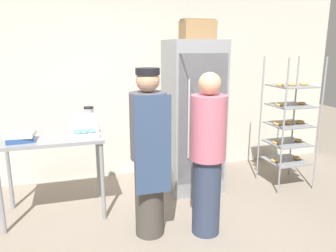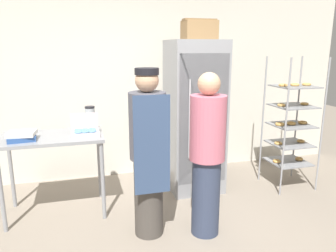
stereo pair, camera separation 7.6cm
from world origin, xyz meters
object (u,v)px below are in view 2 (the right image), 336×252
at_px(cardboard_storage_box, 199,30).
at_px(binder_stack, 22,136).
at_px(refrigerator, 194,117).
at_px(blender_pitcher, 90,119).
at_px(donut_box, 85,132).
at_px(baking_rack, 291,124).
at_px(person_customer, 207,155).
at_px(person_baker, 148,152).

bearing_deg(cardboard_storage_box, binder_stack, -167.60).
bearing_deg(refrigerator, blender_pitcher, -176.00).
relative_size(donut_box, cardboard_storage_box, 0.71).
bearing_deg(binder_stack, cardboard_storage_box, 12.40).
bearing_deg(baking_rack, person_customer, -151.88).
xyz_separation_m(blender_pitcher, binder_stack, (-0.71, -0.27, -0.08)).
bearing_deg(baking_rack, refrigerator, 167.58).
height_order(donut_box, person_customer, person_customer).
bearing_deg(binder_stack, baking_rack, 1.49).
xyz_separation_m(baking_rack, person_customer, (-1.53, -0.82, -0.03)).
height_order(blender_pitcher, binder_stack, blender_pitcher).
relative_size(cardboard_storage_box, person_customer, 0.26).
height_order(person_baker, person_customer, person_baker).
bearing_deg(donut_box, baking_rack, 1.82).
xyz_separation_m(person_baker, person_customer, (0.56, -0.14, -0.04)).
relative_size(blender_pitcher, person_customer, 0.17).
distance_m(refrigerator, binder_stack, 2.06).
height_order(cardboard_storage_box, person_baker, cardboard_storage_box).
bearing_deg(cardboard_storage_box, donut_box, -162.52).
xyz_separation_m(cardboard_storage_box, person_baker, (-0.90, -1.06, -1.20)).
height_order(refrigerator, person_baker, refrigerator).
height_order(donut_box, cardboard_storage_box, cardboard_storage_box).
bearing_deg(person_baker, cardboard_storage_box, 49.67).
bearing_deg(baking_rack, binder_stack, -178.51).
xyz_separation_m(binder_stack, cardboard_storage_box, (2.11, 0.46, 1.11)).
bearing_deg(cardboard_storage_box, baking_rack, -17.64).
relative_size(refrigerator, cardboard_storage_box, 4.63).
height_order(donut_box, person_baker, person_baker).
bearing_deg(person_baker, refrigerator, 49.49).
distance_m(donut_box, binder_stack, 0.64).
bearing_deg(donut_box, blender_pitcher, 75.84).
relative_size(refrigerator, person_customer, 1.19).
xyz_separation_m(blender_pitcher, person_customer, (1.06, -1.00, -0.20)).
relative_size(donut_box, person_baker, 0.18).
height_order(baking_rack, person_baker, baking_rack).
bearing_deg(refrigerator, binder_stack, -169.81).
bearing_deg(person_customer, donut_box, 146.91).
xyz_separation_m(baking_rack, person_baker, (-2.09, -0.68, 0.01)).
distance_m(refrigerator, person_baker, 1.27).
xyz_separation_m(baking_rack, donut_box, (-2.65, -0.08, 0.10)).
bearing_deg(person_customer, blender_pitcher, 136.46).
xyz_separation_m(donut_box, person_baker, (0.57, -0.60, -0.09)).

